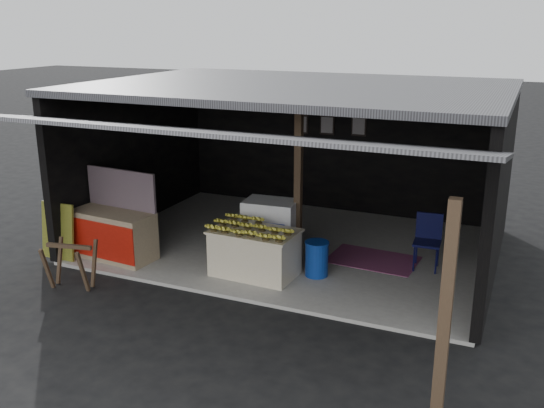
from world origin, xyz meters
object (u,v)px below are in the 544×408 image
at_px(water_barrel, 317,259).
at_px(neighbor_stall, 113,232).
at_px(white_crate, 271,228).
at_px(sawhorse, 70,261).
at_px(plastic_chair, 428,236).
at_px(banana_table, 255,252).

bearing_deg(water_barrel, neighbor_stall, -169.52).
xyz_separation_m(white_crate, sawhorse, (-2.37, -2.41, -0.10)).
distance_m(sawhorse, plastic_chair, 5.83).
relative_size(white_crate, plastic_chair, 1.09).
bearing_deg(water_barrel, sawhorse, -151.05).
distance_m(white_crate, sawhorse, 3.38).
distance_m(banana_table, sawhorse, 2.91).
bearing_deg(plastic_chair, sawhorse, -153.19).
bearing_deg(banana_table, sawhorse, -146.13).
height_order(banana_table, neighbor_stall, neighbor_stall).
height_order(white_crate, water_barrel, white_crate).
xyz_separation_m(white_crate, plastic_chair, (2.63, 0.58, 0.04)).
relative_size(banana_table, sawhorse, 1.85).
xyz_separation_m(white_crate, neighbor_stall, (-2.49, -1.17, -0.04)).
distance_m(neighbor_stall, sawhorse, 1.24).
bearing_deg(plastic_chair, banana_table, -153.96).
relative_size(sawhorse, plastic_chair, 0.83).
bearing_deg(white_crate, water_barrel, -30.87).
distance_m(banana_table, water_barrel, 1.02).
xyz_separation_m(banana_table, sawhorse, (-2.48, -1.52, 0.02)).
xyz_separation_m(sawhorse, plastic_chair, (5.00, 2.99, 0.14)).
height_order(water_barrel, plastic_chair, plastic_chair).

